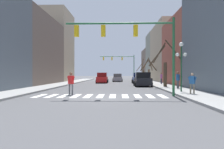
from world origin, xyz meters
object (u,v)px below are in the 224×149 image
object	(u,v)px
street_tree_right_mid	(143,71)
street_tree_left_near	(149,69)
street_tree_left_mid	(165,67)
car_parked_left_mid	(143,80)
pedestrian_waiting_at_curb	(192,81)
car_driving_away_lane	(102,78)
street_lamp_right_corner	(181,56)
pedestrian_near_right_corner	(178,78)
car_at_intersection	(118,78)
pedestrian_crossing_street	(161,77)
pedestrian_on_right_sidewalk	(71,81)
traffic_signal_near	(131,37)
car_parked_right_mid	(138,79)
traffic_signal_far	(121,61)
car_parked_right_far	(102,77)

from	to	relation	value
street_tree_right_mid	street_tree_left_near	distance (m)	6.18
street_tree_left_mid	street_tree_left_near	size ratio (longest dim) A/B	1.18
car_parked_left_mid	pedestrian_waiting_at_curb	world-z (taller)	car_parked_left_mid
car_driving_away_lane	street_tree_left_mid	size ratio (longest dim) A/B	0.79
street_lamp_right_corner	pedestrian_near_right_corner	world-z (taller)	street_lamp_right_corner
car_driving_away_lane	street_tree_left_near	distance (m)	9.91
car_at_intersection	street_tree_right_mid	size ratio (longest dim) A/B	0.99
pedestrian_crossing_street	pedestrian_on_right_sidewalk	bearing A→B (deg)	-35.42
car_parked_left_mid	car_driving_away_lane	bearing A→B (deg)	32.66
street_lamp_right_corner	pedestrian_near_right_corner	distance (m)	4.27
street_lamp_right_corner	pedestrian_waiting_at_curb	xyz separation A→B (m)	(0.22, -2.06, -2.00)
street_lamp_right_corner	car_driving_away_lane	bearing A→B (deg)	112.98
street_lamp_right_corner	car_parked_left_mid	size ratio (longest dim) A/B	0.96
traffic_signal_near	car_driving_away_lane	world-z (taller)	traffic_signal_near
pedestrian_near_right_corner	street_tree_left_mid	size ratio (longest dim) A/B	0.31
traffic_signal_near	pedestrian_near_right_corner	xyz separation A→B (m)	(5.01, 5.99, -3.16)
car_at_intersection	street_lamp_right_corner	bearing A→B (deg)	-168.02
car_parked_right_mid	street_tree_left_mid	bearing A→B (deg)	-168.41
traffic_signal_far	street_tree_left_mid	world-z (taller)	traffic_signal_far
car_parked_right_mid	car_at_intersection	bearing A→B (deg)	22.26
pedestrian_on_right_sidewalk	street_tree_right_mid	size ratio (longest dim) A/B	0.37
traffic_signal_far	street_lamp_right_corner	bearing A→B (deg)	-83.36
car_at_intersection	pedestrian_crossing_street	size ratio (longest dim) A/B	2.87
pedestrian_on_right_sidewalk	street_tree_left_near	size ratio (longest dim) A/B	0.39
pedestrian_near_right_corner	car_driving_away_lane	bearing A→B (deg)	-110.54
street_lamp_right_corner	pedestrian_crossing_street	xyz separation A→B (m)	(0.82, 12.73, -1.94)
traffic_signal_far	car_at_intersection	distance (m)	14.23
traffic_signal_near	car_driving_away_lane	bearing A→B (deg)	100.04
car_driving_away_lane	pedestrian_crossing_street	xyz separation A→B (m)	(8.83, -6.17, 0.30)
car_driving_away_lane	car_parked_right_mid	distance (m)	6.18
car_driving_away_lane	car_parked_right_far	bearing A→B (deg)	-175.68
street_lamp_right_corner	street_tree_left_mid	xyz separation A→B (m)	(0.09, 6.88, -0.68)
pedestrian_on_right_sidewalk	street_tree_left_mid	xyz separation A→B (m)	(9.01, 8.32, 1.35)
street_lamp_right_corner	car_parked_right_far	world-z (taller)	street_lamp_right_corner
car_parked_left_mid	pedestrian_waiting_at_curb	distance (m)	12.04
traffic_signal_near	traffic_signal_far	size ratio (longest dim) A/B	0.89
car_parked_left_mid	traffic_signal_far	bearing A→B (deg)	4.69
street_tree_left_near	street_tree_left_mid	bearing A→B (deg)	-91.67
car_parked_right_far	pedestrian_near_right_corner	size ratio (longest dim) A/B	2.56
car_parked_left_mid	pedestrian_near_right_corner	world-z (taller)	pedestrian_near_right_corner
traffic_signal_far	car_parked_right_mid	world-z (taller)	traffic_signal_far
car_driving_away_lane	pedestrian_on_right_sidewalk	distance (m)	20.36
car_at_intersection	car_parked_right_far	bearing A→B (deg)	38.36
street_lamp_right_corner	pedestrian_waiting_at_curb	distance (m)	2.88
car_driving_away_lane	car_at_intersection	bearing A→B (deg)	158.75
traffic_signal_far	pedestrian_on_right_sidewalk	size ratio (longest dim) A/B	5.13
traffic_signal_far	pedestrian_on_right_sidewalk	distance (m)	41.01
car_parked_right_far	street_tree_right_mid	size ratio (longest dim) A/B	0.90
car_driving_away_lane	car_parked_right_mid	xyz separation A→B (m)	(5.97, -1.60, -0.01)
street_lamp_right_corner	street_tree_left_near	world-z (taller)	street_tree_left_near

